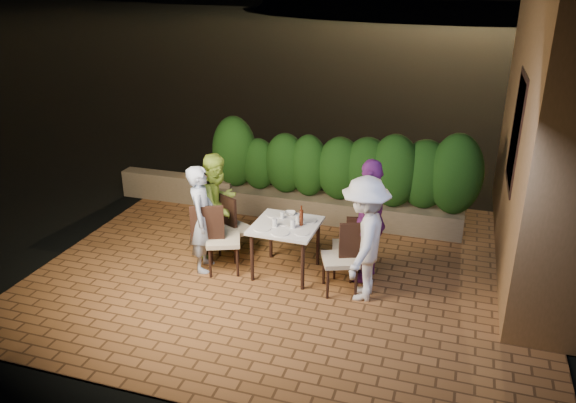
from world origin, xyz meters
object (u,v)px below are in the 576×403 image
at_px(chair_right_back, 347,246).
at_px(diner_purple, 370,220).
at_px(dining_table, 286,249).
at_px(chair_right_front, 340,258).
at_px(diner_white, 364,239).
at_px(diner_blue, 202,219).
at_px(diner_green, 218,205).
at_px(chair_left_front, 223,239).
at_px(parapet_lamp, 198,174).
at_px(chair_left_back, 235,228).
at_px(beer_bottle, 301,216).
at_px(bowl, 290,213).

bearing_deg(chair_right_back, diner_purple, 164.52).
distance_m(dining_table, chair_right_back, 0.85).
distance_m(chair_right_front, diner_white, 0.46).
height_order(diner_blue, diner_green, diner_green).
height_order(chair_right_back, diner_green, diner_green).
xyz_separation_m(chair_left_front, parapet_lamp, (-1.46, 2.19, 0.07)).
relative_size(chair_left_front, diner_white, 0.60).
relative_size(diner_blue, diner_white, 0.93).
distance_m(diner_blue, parapet_lamp, 2.51).
relative_size(chair_right_back, parapet_lamp, 6.23).
relative_size(chair_left_front, chair_left_back, 1.10).
bearing_deg(chair_right_back, beer_bottle, 3.36).
distance_m(chair_left_front, diner_green, 0.63).
height_order(chair_left_back, chair_right_back, chair_left_back).
height_order(beer_bottle, chair_right_front, beer_bottle).
distance_m(chair_left_back, diner_white, 2.12).
xyz_separation_m(chair_right_front, diner_white, (0.31, -0.04, 0.34)).
bearing_deg(chair_right_front, chair_left_back, -38.65).
height_order(chair_left_back, parapet_lamp, chair_left_back).
height_order(bowl, diner_purple, diner_purple).
distance_m(chair_right_front, diner_green, 2.07).
bearing_deg(diner_blue, chair_left_back, -43.16).
relative_size(chair_right_front, chair_right_back, 1.13).
height_order(chair_left_front, chair_right_front, chair_left_front).
xyz_separation_m(chair_right_front, parapet_lamp, (-3.15, 2.23, 0.08)).
bearing_deg(chair_right_back, diner_blue, -0.60).
xyz_separation_m(beer_bottle, diner_green, (-1.35, 0.24, -0.11)).
bearing_deg(diner_blue, bowl, -75.69).
height_order(chair_left_back, chair_right_front, chair_right_front).
relative_size(diner_blue, parapet_lamp, 11.09).
bearing_deg(dining_table, diner_blue, -168.63).
bearing_deg(diner_purple, dining_table, -80.22).
bearing_deg(beer_bottle, diner_purple, 11.04).
bearing_deg(bowl, diner_purple, -6.00).
xyz_separation_m(dining_table, bowl, (-0.05, 0.34, 0.39)).
distance_m(diner_purple, parapet_lamp, 3.88).
bearing_deg(chair_right_back, dining_table, 1.77).
height_order(bowl, diner_green, diner_green).
distance_m(chair_left_front, diner_blue, 0.41).
xyz_separation_m(diner_blue, diner_green, (0.01, 0.51, 0.01)).
bearing_deg(diner_blue, dining_table, -91.64).
relative_size(bowl, parapet_lamp, 1.11).
relative_size(chair_right_front, diner_white, 0.59).
xyz_separation_m(beer_bottle, diner_blue, (-1.36, -0.27, -0.12)).
bearing_deg(dining_table, chair_left_back, 163.63).
distance_m(chair_right_back, diner_white, 0.73).
height_order(chair_left_front, diner_blue, diner_blue).
height_order(chair_left_front, diner_green, diner_green).
relative_size(dining_table, diner_green, 0.56).
distance_m(chair_left_back, diner_purple, 2.03).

